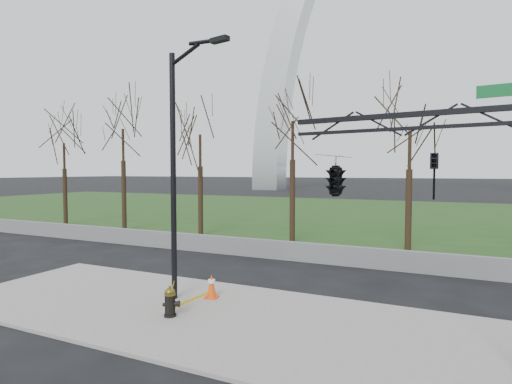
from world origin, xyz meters
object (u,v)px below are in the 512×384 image
at_px(street_light, 178,158).
at_px(traffic_signal_mast, 367,176).
at_px(fire_hydrant, 170,302).
at_px(traffic_cone, 212,286).

relative_size(street_light, traffic_signal_mast, 1.37).
height_order(fire_hydrant, street_light, street_light).
bearing_deg(traffic_signal_mast, fire_hydrant, -169.77).
height_order(fire_hydrant, traffic_signal_mast, traffic_signal_mast).
relative_size(traffic_cone, traffic_signal_mast, 0.13).
bearing_deg(traffic_cone, street_light, -144.75).
bearing_deg(street_light, traffic_signal_mast, 1.42).
relative_size(fire_hydrant, street_light, 0.11).
xyz_separation_m(fire_hydrant, traffic_signal_mast, (5.40, 0.32, 3.64)).
distance_m(traffic_cone, traffic_signal_mast, 6.57).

